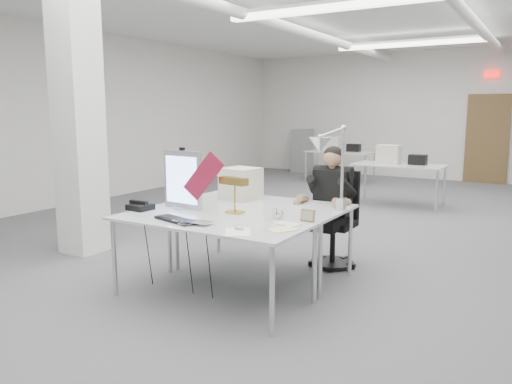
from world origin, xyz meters
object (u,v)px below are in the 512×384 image
seated_person (332,187)px  monitor (183,180)px  bankers_lamp (235,197)px  architect_lamp (333,166)px  office_chair (333,224)px  laptop (190,223)px  beige_monitor (241,184)px  desk_main (212,220)px  desk_phone (140,207)px

seated_person → monitor: bearing=-133.0°
bankers_lamp → architect_lamp: architect_lamp is taller
office_chair → laptop: bearing=-108.4°
architect_lamp → beige_monitor: bearing=158.2°
desk_main → monitor: bearing=153.8°
office_chair → laptop: 1.90m
desk_main → bankers_lamp: size_ratio=5.66×
desk_main → bankers_lamp: bearing=84.9°
bankers_lamp → architect_lamp: bearing=35.5°
bankers_lamp → beige_monitor: bearing=127.8°
monitor → laptop: size_ratio=1.66×
bankers_lamp → desk_phone: bankers_lamp is taller
beige_monitor → office_chair: bearing=37.5°
laptop → architect_lamp: 1.41m
office_chair → bankers_lamp: bearing=-114.7°
seated_person → laptop: (-0.58, -1.74, -0.13)m
desk_main → desk_phone: size_ratio=8.30×
desk_main → architect_lamp: bearing=40.8°
seated_person → architect_lamp: architect_lamp is taller
office_chair → beige_monitor: bearing=-150.5°
monitor → desk_phone: size_ratio=2.66×
monitor → desk_phone: 0.49m
desk_phone → architect_lamp: size_ratio=0.24×
seated_person → bankers_lamp: bearing=-115.7°
beige_monitor → architect_lamp: bearing=-5.0°
laptop → beige_monitor: (-0.30, 1.28, 0.16)m
seated_person → bankers_lamp: 1.24m
beige_monitor → architect_lamp: (1.17, -0.26, 0.29)m
laptop → office_chair: bearing=68.0°
bankers_lamp → beige_monitor: beige_monitor is taller
bankers_lamp → beige_monitor: size_ratio=0.87×
desk_main → beige_monitor: size_ratio=4.94×
laptop → desk_main: bearing=81.4°
monitor → bankers_lamp: (0.57, 0.07, -0.13)m
bankers_lamp → architect_lamp: (0.82, 0.40, 0.30)m
beige_monitor → architect_lamp: size_ratio=0.40×
beige_monitor → architect_lamp: architect_lamp is taller
bankers_lamp → desk_main: bearing=-85.5°
desk_main → monitor: 0.67m
bankers_lamp → beige_monitor: (-0.35, 0.66, 0.01)m
seated_person → beige_monitor: seated_person is taller
laptop → bankers_lamp: 0.64m
architect_lamp → desk_main: bearing=-148.4°
desk_main → monitor: size_ratio=3.12×
seated_person → bankers_lamp: seated_person is taller
desk_main → desk_phone: 0.85m
desk_phone → seated_person: bearing=49.3°
seated_person → desk_phone: seated_person is taller
seated_person → desk_main: bearing=-111.4°
monitor → beige_monitor: 0.77m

